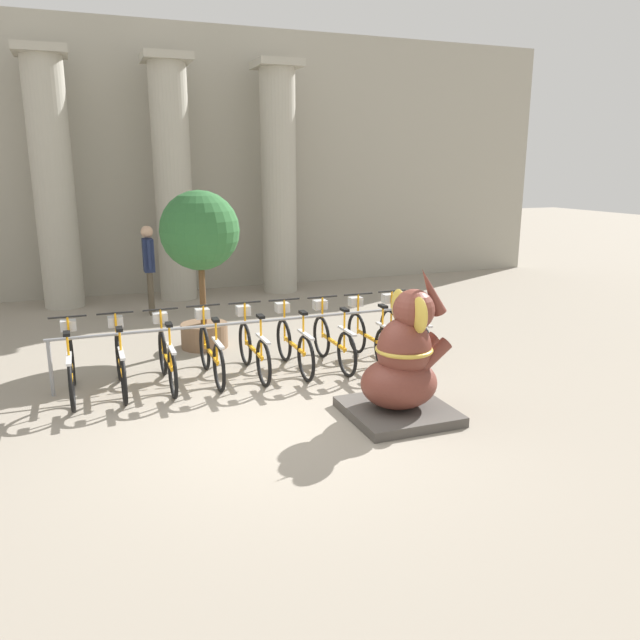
# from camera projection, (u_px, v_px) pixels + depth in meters

# --- Properties ---
(ground_plane) EXTENTS (60.00, 60.00, 0.00)m
(ground_plane) POSITION_uv_depth(u_px,v_px,m) (279.00, 425.00, 7.20)
(ground_plane) COLOR gray
(building_facade) EXTENTS (20.00, 0.20, 6.00)m
(building_facade) POSITION_uv_depth(u_px,v_px,m) (166.00, 162.00, 14.28)
(building_facade) COLOR #A39E8E
(building_facade) RESTS_ON ground_plane
(column_left) EXTENTS (1.00, 1.00, 5.16)m
(column_left) POSITION_uv_depth(u_px,v_px,m) (53.00, 180.00, 12.63)
(column_left) COLOR #ADA899
(column_left) RESTS_ON ground_plane
(column_middle) EXTENTS (1.00, 1.00, 5.16)m
(column_middle) POSITION_uv_depth(u_px,v_px,m) (173.00, 179.00, 13.46)
(column_middle) COLOR #ADA899
(column_middle) RESTS_ON ground_plane
(column_right) EXTENTS (1.00, 1.00, 5.16)m
(column_right) POSITION_uv_depth(u_px,v_px,m) (279.00, 179.00, 14.29)
(column_right) COLOR #ADA899
(column_right) RESTS_ON ground_plane
(bike_rack) EXTENTS (5.43, 0.05, 0.77)m
(bike_rack) POSITION_uv_depth(u_px,v_px,m) (251.00, 330.00, 8.88)
(bike_rack) COLOR gray
(bike_rack) RESTS_ON ground_plane
(bicycle_0) EXTENTS (0.48, 1.65, 0.98)m
(bicycle_0) POSITION_uv_depth(u_px,v_px,m) (71.00, 367.00, 8.00)
(bicycle_0) COLOR black
(bicycle_0) RESTS_ON ground_plane
(bicycle_1) EXTENTS (0.48, 1.65, 0.98)m
(bicycle_1) POSITION_uv_depth(u_px,v_px,m) (120.00, 362.00, 8.21)
(bicycle_1) COLOR black
(bicycle_1) RESTS_ON ground_plane
(bicycle_2) EXTENTS (0.48, 1.65, 0.98)m
(bicycle_2) POSITION_uv_depth(u_px,v_px,m) (167.00, 357.00, 8.43)
(bicycle_2) COLOR black
(bicycle_2) RESTS_ON ground_plane
(bicycle_3) EXTENTS (0.48, 1.65, 0.98)m
(bicycle_3) POSITION_uv_depth(u_px,v_px,m) (211.00, 352.00, 8.67)
(bicycle_3) COLOR black
(bicycle_3) RESTS_ON ground_plane
(bicycle_4) EXTENTS (0.48, 1.65, 0.98)m
(bicycle_4) POSITION_uv_depth(u_px,v_px,m) (253.00, 348.00, 8.86)
(bicycle_4) COLOR black
(bicycle_4) RESTS_ON ground_plane
(bicycle_5) EXTENTS (0.48, 1.65, 0.98)m
(bicycle_5) POSITION_uv_depth(u_px,v_px,m) (294.00, 344.00, 9.06)
(bicycle_5) COLOR black
(bicycle_5) RESTS_ON ground_plane
(bicycle_6) EXTENTS (0.48, 1.65, 0.98)m
(bicycle_6) POSITION_uv_depth(u_px,v_px,m) (333.00, 340.00, 9.24)
(bicycle_6) COLOR black
(bicycle_6) RESTS_ON ground_plane
(bicycle_7) EXTENTS (0.48, 1.65, 0.98)m
(bicycle_7) POSITION_uv_depth(u_px,v_px,m) (369.00, 336.00, 9.46)
(bicycle_7) COLOR black
(bicycle_7) RESTS_ON ground_plane
(bicycle_8) EXTENTS (0.48, 1.65, 0.98)m
(bicycle_8) POSITION_uv_depth(u_px,v_px,m) (403.00, 332.00, 9.70)
(bicycle_8) COLOR black
(bicycle_8) RESTS_ON ground_plane
(elephant_statue) EXTENTS (1.20, 1.20, 1.81)m
(elephant_statue) POSITION_uv_depth(u_px,v_px,m) (403.00, 367.00, 7.33)
(elephant_statue) COLOR #4C4742
(elephant_statue) RESTS_ON ground_plane
(person_pedestrian) EXTENTS (0.24, 0.47, 1.77)m
(person_pedestrian) POSITION_uv_depth(u_px,v_px,m) (149.00, 261.00, 12.31)
(person_pedestrian) COLOR brown
(person_pedestrian) RESTS_ON ground_plane
(potted_tree) EXTENTS (1.26, 1.26, 2.55)m
(potted_tree) POSITION_uv_depth(u_px,v_px,m) (200.00, 242.00, 9.88)
(potted_tree) COLOR brown
(potted_tree) RESTS_ON ground_plane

